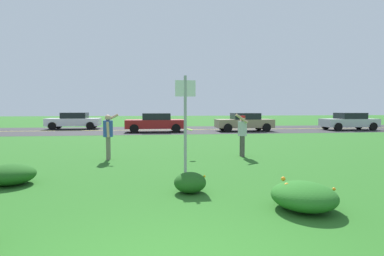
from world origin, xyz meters
name	(u,v)px	position (x,y,z in m)	size (l,w,h in m)	color
ground_plane	(153,147)	(0.00, 11.64, 0.00)	(120.00, 120.00, 0.00)	#26601E
highway_strip	(151,130)	(0.00, 23.28, 0.00)	(120.00, 9.55, 0.01)	#2D2D30
highway_center_stripe	(151,130)	(0.00, 23.28, 0.01)	(120.00, 0.16, 0.00)	yellow
daylily_clump_mid_right	(304,196)	(2.65, 2.19, 0.25)	(1.16, 1.27, 0.52)	#23661E
daylily_clump_front_right	(11,174)	(-3.46, 4.88, 0.25)	(1.14, 1.10, 0.52)	#1E5619
daylily_clump_near_camera	(190,182)	(0.74, 3.59, 0.22)	(0.71, 0.70, 0.45)	#1E5619
sign_post_near_path	(185,115)	(0.85, 5.48, 1.65)	(0.56, 0.10, 2.74)	#93969B
person_thrower_blue_shirt	(108,133)	(-1.60, 8.34, 0.96)	(0.53, 0.49, 1.65)	#2D4C9E
person_catcher_red_cap_gray_shirt	(242,132)	(3.37, 8.41, 0.95)	(0.50, 0.49, 1.64)	#B2B2B7
frisbee_lime	(190,129)	(1.36, 8.54, 1.04)	(0.24, 0.23, 0.10)	#8CD133
car_silver_leftmost	(349,121)	(16.53, 21.13, 0.74)	(4.50, 2.00, 1.45)	#B7BABF
car_tan_center_left	(244,122)	(7.39, 21.13, 0.74)	(4.50, 2.00, 1.45)	#937F60
car_red_center_right	(155,122)	(0.30, 21.13, 0.74)	(4.50, 2.00, 1.45)	maroon
car_white_rightmost	(74,121)	(-6.74, 25.43, 0.74)	(4.50, 2.00, 1.45)	silver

